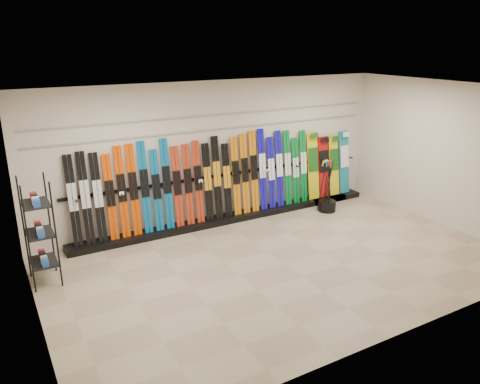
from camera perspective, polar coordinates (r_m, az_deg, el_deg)
floor at (r=8.42m, az=5.31°, el=-8.66°), size 8.00×8.00×0.00m
back_wall at (r=9.93m, az=-2.69°, el=4.83°), size 8.00×0.00×8.00m
left_wall at (r=6.55m, az=-24.51°, el=-4.02°), size 0.00×5.00×5.00m
right_wall at (r=10.61m, az=23.67°, el=4.18°), size 0.00×5.00×5.00m
ceiling at (r=7.56m, az=5.98°, el=12.09°), size 8.00×8.00×0.00m
ski_rack_base at (r=10.27m, az=-0.89°, el=-3.11°), size 8.00×0.40×0.12m
skis at (r=9.73m, az=-4.67°, el=1.29°), size 5.37×0.24×1.82m
snowboards at (r=11.55m, az=10.71°, el=3.24°), size 1.25×0.25×1.59m
accessory_rack at (r=8.10m, az=-23.25°, el=-4.45°), size 0.40×0.60×1.76m
pole_bin at (r=10.96m, az=10.57°, el=-1.67°), size 0.40×0.40×0.25m
ski_poles at (r=10.79m, az=10.60°, el=0.72°), size 0.33×0.25×1.18m
slatwall_rail_0 at (r=9.81m, az=-2.68°, el=7.65°), size 7.60×0.02×0.03m
slatwall_rail_1 at (r=9.76m, az=-2.70°, el=9.38°), size 7.60×0.02×0.03m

